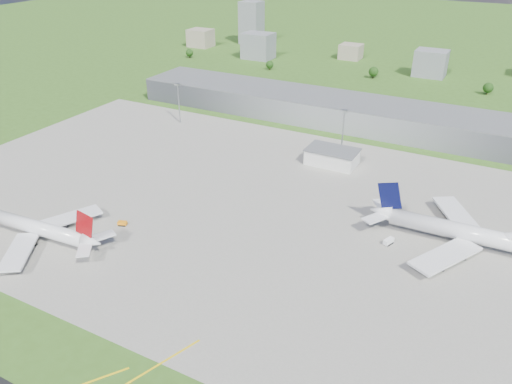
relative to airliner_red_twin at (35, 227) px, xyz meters
The scene contains 19 objects.
ground 188.93m from the airliner_red_twin, 68.01° to the left, with size 1400.00×1400.00×0.00m, color #365A1C.
apron 103.84m from the airliner_red_twin, 38.89° to the left, with size 360.00×190.00×0.08m, color gray.
terminal 202.86m from the airliner_red_twin, 69.59° to the left, with size 300.00×42.00×15.00m, color gray.
ops_building 148.90m from the airliner_red_twin, 57.17° to the left, with size 26.00×16.00×8.00m, color silver.
mast_west 143.70m from the airliner_red_twin, 101.80° to the left, with size 3.50×2.00×25.90m.
mast_center 162.21m from the airliner_red_twin, 60.05° to the left, with size 3.50×2.00×25.90m.
airliner_red_twin is the anchor object (origin of this frame).
airliner_blue_quad 176.63m from the airliner_red_twin, 25.51° to the left, with size 83.19×65.33×21.75m.
tug_yellow 34.24m from the airliner_red_twin, 44.64° to the left, with size 4.22×3.27×1.84m.
van_white_near 142.56m from the airliner_red_twin, 26.18° to the left, with size 3.68×5.20×2.45m.
bldg_far_w 376.04m from the airliner_red_twin, 113.39° to the left, with size 24.00×20.00×18.00m, color gray.
bldg_w 332.49m from the airliner_red_twin, 102.03° to the left, with size 28.00×22.00×24.00m, color slate.
bldg_cw 365.28m from the airliner_red_twin, 88.32° to the left, with size 20.00×18.00×14.00m, color gray.
bldg_c 347.23m from the airliner_red_twin, 74.85° to the left, with size 26.00×20.00×22.00m, color slate.
bldg_tall_w 400.68m from the airliner_red_twin, 105.84° to the left, with size 22.00×20.00×44.00m, color slate.
tree_far_w 322.19m from the airliner_red_twin, 113.66° to the left, with size 7.20×7.20×8.80m.
tree_w 292.77m from the airliner_red_twin, 97.71° to the left, with size 6.75×6.75×8.25m.
tree_c 309.31m from the airliner_red_twin, 80.56° to the left, with size 8.10×8.10×9.90m.
tree_e 331.48m from the airliner_red_twin, 64.88° to the left, with size 7.65×7.65×9.35m.
Camera 1 is at (88.69, -134.33, 111.81)m, focal length 35.00 mm.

